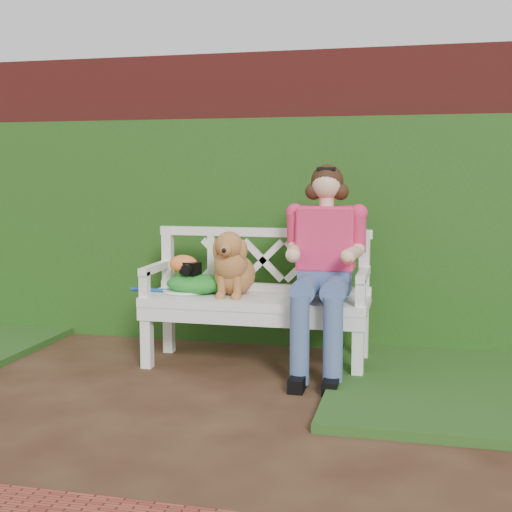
# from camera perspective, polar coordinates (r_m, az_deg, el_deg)

# --- Properties ---
(ground) EXTENTS (60.00, 60.00, 0.00)m
(ground) POSITION_cam_1_polar(r_m,az_deg,el_deg) (3.94, -11.60, -12.47)
(ground) COLOR black
(brick_wall) EXTENTS (10.00, 0.30, 2.20)m
(brick_wall) POSITION_cam_1_polar(r_m,az_deg,el_deg) (5.50, -3.57, 4.85)
(brick_wall) COLOR maroon
(brick_wall) RESTS_ON ground
(ivy_hedge) EXTENTS (10.00, 0.18, 1.70)m
(ivy_hedge) POSITION_cam_1_polar(r_m,az_deg,el_deg) (5.31, -4.24, 2.07)
(ivy_hedge) COLOR #275B14
(ivy_hedge) RESTS_ON ground
(garden_bench) EXTENTS (1.62, 0.73, 0.48)m
(garden_bench) POSITION_cam_1_polar(r_m,az_deg,el_deg) (4.63, 0.00, -6.27)
(garden_bench) COLOR white
(garden_bench) RESTS_ON ground
(seated_woman) EXTENTS (0.79, 0.89, 1.31)m
(seated_woman) POSITION_cam_1_polar(r_m,az_deg,el_deg) (4.46, 5.76, -1.43)
(seated_woman) COLOR #D24C54
(seated_woman) RESTS_ON ground
(dog) EXTENTS (0.32, 0.42, 0.45)m
(dog) POSITION_cam_1_polar(r_m,az_deg,el_deg) (4.58, -1.89, -0.55)
(dog) COLOR #AE7449
(dog) RESTS_ON garden_bench
(tennis_racket) EXTENTS (0.60, 0.39, 0.03)m
(tennis_racket) POSITION_cam_1_polar(r_m,az_deg,el_deg) (4.72, -6.34, -2.93)
(tennis_racket) COLOR white
(tennis_racket) RESTS_ON garden_bench
(green_bag) EXTENTS (0.45, 0.38, 0.14)m
(green_bag) POSITION_cam_1_polar(r_m,az_deg,el_deg) (4.70, -5.08, -2.28)
(green_bag) COLOR green
(green_bag) RESTS_ON garden_bench
(camera_item) EXTENTS (0.15, 0.13, 0.08)m
(camera_item) POSITION_cam_1_polar(r_m,az_deg,el_deg) (4.66, -5.48, -1.01)
(camera_item) COLOR black
(camera_item) RESTS_ON green_bag
(baseball_glove) EXTENTS (0.23, 0.20, 0.12)m
(baseball_glove) POSITION_cam_1_polar(r_m,az_deg,el_deg) (4.71, -6.07, -0.66)
(baseball_glove) COLOR orange
(baseball_glove) RESTS_ON green_bag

